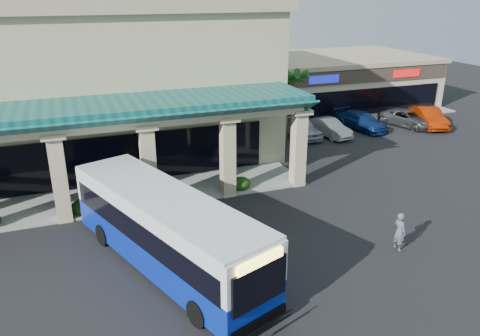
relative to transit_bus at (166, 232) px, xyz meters
name	(u,v)px	position (x,y,z in m)	size (l,w,h in m)	color
ground	(234,241)	(3.44, 1.00, -1.69)	(110.00, 110.00, 0.00)	black
main_building	(43,78)	(-4.56, 17.00, 3.98)	(30.80, 14.80, 11.35)	#BFB188
arcade	(48,160)	(-4.56, 7.80, 1.16)	(30.00, 6.20, 5.70)	#0C4D4D
strip_mall	(318,80)	(21.44, 25.00, 0.76)	(22.50, 12.50, 4.90)	beige
palm_0	(293,108)	(11.94, 12.00, 1.61)	(2.40, 2.40, 6.60)	#154412
palm_1	(287,103)	(12.94, 15.00, 1.21)	(2.40, 2.40, 5.80)	#154412
broadleaf_tree	(240,99)	(10.94, 20.00, 0.71)	(2.60, 2.60, 4.81)	black
transit_bus	(166,232)	(0.00, 0.00, 0.00)	(2.82, 12.12, 3.39)	#08229E
pedestrian	(400,231)	(10.28, -2.33, -0.77)	(0.68, 0.44, 1.85)	#4E5366
car_silver	(300,127)	(14.28, 15.09, -0.87)	(1.93, 4.80, 1.64)	#9C9EAB
car_white	(329,128)	(16.54, 14.40, -0.98)	(1.52, 4.35, 1.43)	#B2B2B2
car_red	(361,121)	(20.20, 15.24, -0.95)	(2.09, 5.15, 1.49)	navy
car_gray	(408,118)	(24.58, 14.55, -0.99)	(2.34, 5.08, 1.41)	#414246
car_extra	(428,117)	(26.19, 13.86, -0.86)	(1.77, 5.06, 1.67)	#A12404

